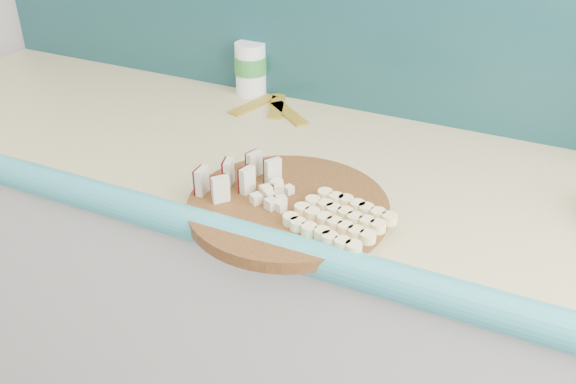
% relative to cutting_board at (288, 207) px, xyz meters
% --- Properties ---
extents(kitchen_counter, '(2.20, 0.63, 0.91)m').
position_rel_cutting_board_xyz_m(kitchen_counter, '(0.01, 0.20, -0.46)').
color(kitchen_counter, beige).
rests_on(kitchen_counter, ground).
extents(backsplash, '(2.20, 0.02, 0.50)m').
position_rel_cutting_board_xyz_m(backsplash, '(0.01, 0.48, 0.24)').
color(backsplash, teal).
rests_on(backsplash, kitchen_counter).
extents(cutting_board, '(0.42, 0.42, 0.02)m').
position_rel_cutting_board_xyz_m(cutting_board, '(0.00, 0.00, 0.00)').
color(cutting_board, '#47230F').
rests_on(cutting_board, kitchen_counter).
extents(apple_wedges, '(0.12, 0.14, 0.05)m').
position_rel_cutting_board_xyz_m(apple_wedges, '(-0.10, 0.01, 0.03)').
color(apple_wedges, beige).
rests_on(apple_wedges, cutting_board).
extents(apple_chunks, '(0.05, 0.05, 0.02)m').
position_rel_cutting_board_xyz_m(apple_chunks, '(-0.02, 0.00, 0.02)').
color(apple_chunks, beige).
rests_on(apple_chunks, cutting_board).
extents(banana_slices, '(0.17, 0.16, 0.02)m').
position_rel_cutting_board_xyz_m(banana_slices, '(0.10, -0.02, 0.02)').
color(banana_slices, '#FFE89B').
rests_on(banana_slices, cutting_board).
extents(canister, '(0.08, 0.08, 0.13)m').
position_rel_cutting_board_xyz_m(canister, '(-0.32, 0.46, 0.06)').
color(canister, white).
rests_on(canister, kitchen_counter).
extents(banana_peel, '(0.20, 0.16, 0.01)m').
position_rel_cutting_board_xyz_m(banana_peel, '(-0.23, 0.39, -0.01)').
color(banana_peel, '#B19022').
rests_on(banana_peel, kitchen_counter).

